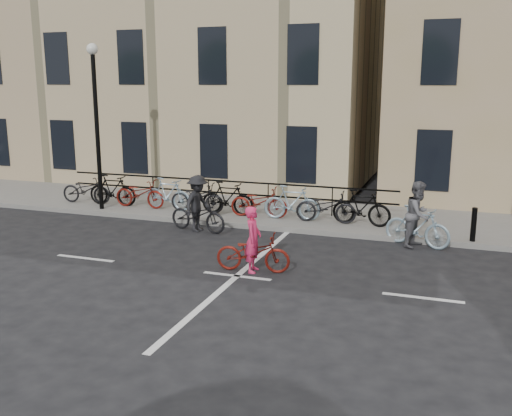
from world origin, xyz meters
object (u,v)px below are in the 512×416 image
(cyclist_pink, at_px, (253,249))
(lamp_post, at_px, (96,106))
(cyclist_grey, at_px, (418,220))
(cyclist_dark, at_px, (198,209))

(cyclist_pink, bearing_deg, lamp_post, 51.92)
(cyclist_grey, bearing_deg, cyclist_pink, 154.71)
(lamp_post, xyz_separation_m, cyclist_grey, (10.11, -0.60, -2.79))
(cyclist_dark, bearing_deg, lamp_post, 85.47)
(lamp_post, bearing_deg, cyclist_pink, -30.48)
(cyclist_dark, bearing_deg, cyclist_grey, -75.18)
(cyclist_pink, height_order, cyclist_dark, cyclist_dark)
(cyclist_pink, relative_size, cyclist_grey, 0.95)
(cyclist_dark, bearing_deg, cyclist_pink, -126.25)
(cyclist_pink, xyz_separation_m, cyclist_grey, (3.39, 3.36, 0.18))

